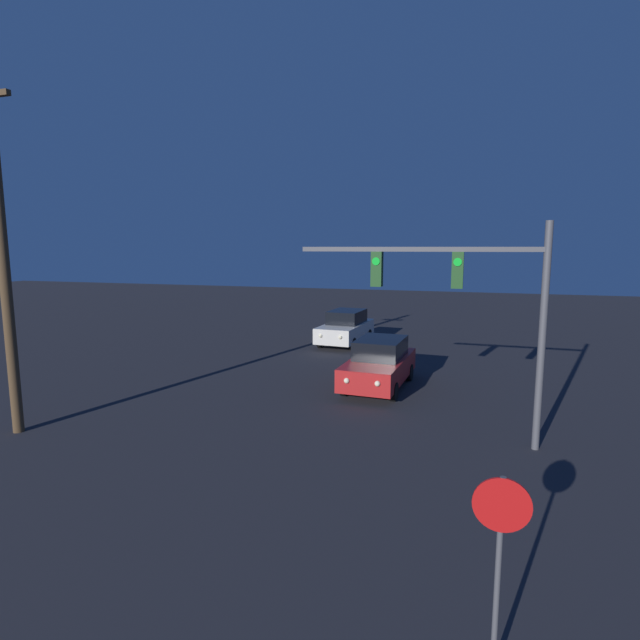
% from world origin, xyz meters
% --- Properties ---
extents(car_near, '(2.05, 4.56, 1.73)m').
position_xyz_m(car_near, '(1.52, 19.38, 0.86)').
color(car_near, '#B21E1E').
rests_on(car_near, ground_plane).
extents(car_far, '(2.13, 4.58, 1.73)m').
position_xyz_m(car_far, '(-1.65, 26.81, 0.86)').
color(car_far, beige).
rests_on(car_far, ground_plane).
extents(traffic_signal_mast, '(6.15, 0.30, 5.56)m').
position_xyz_m(traffic_signal_mast, '(4.56, 15.10, 3.79)').
color(traffic_signal_mast, '#4C4C51').
rests_on(traffic_signal_mast, ground_plane).
extents(stop_sign, '(0.64, 0.07, 2.45)m').
position_xyz_m(stop_sign, '(5.08, 7.81, 1.68)').
color(stop_sign, '#4C4C51').
rests_on(stop_sign, ground_plane).
extents(utility_pole, '(1.31, 0.28, 9.63)m').
position_xyz_m(utility_pole, '(-6.97, 12.16, 4.94)').
color(utility_pole, '#4C3823').
rests_on(utility_pole, ground_plane).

